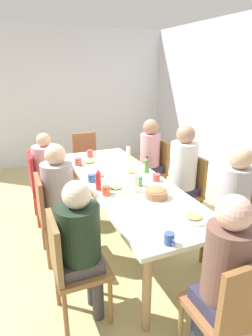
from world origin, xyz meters
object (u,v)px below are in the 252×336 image
Objects in this scene: chair_6 at (86,158)px; bowl_0 at (156,193)px; person_3 at (81,239)px; dining_table at (126,187)px; plate_0 at (131,172)px; cup_3 at (78,162)px; person_2 at (149,154)px; person_4 at (233,200)px; chair_5 at (187,188)px; chair_0 at (41,183)px; plate_3 at (99,176)px; bottle_3 at (136,182)px; cup_0 at (156,178)px; person_7 at (59,192)px; plate_1 at (90,162)px; chair_3 at (70,263)px; cup_5 at (92,178)px; person_1 at (224,270)px; chair_7 at (52,213)px; bottle_1 at (147,165)px; cup_4 at (90,154)px; chair_2 at (154,167)px; person_5 at (182,169)px; person_0 at (47,169)px; chair_4 at (238,221)px; cup_6 at (106,191)px; bottle_0 at (98,180)px; bottle_2 at (128,154)px; chair_1 at (231,309)px; plate_2 at (116,188)px; cup_1 at (139,181)px; plate_4 at (193,217)px.

chair_6 is 4.20× the size of bowl_0.
chair_6 is at bearing 163.96° from person_3.
plate_0 reaches higher than dining_table.
person_2 is at bearing 96.89° from cup_3.
chair_5 is (-0.83, 0.09, -0.23)m from person_4.
plate_3 is at bearing 43.14° from chair_0.
bottle_3 is (0.30, -0.02, 0.17)m from dining_table.
plate_3 is 0.64m from cup_0.
person_7 reaches higher than plate_1.
cup_5 is (-0.96, 0.46, 0.26)m from chair_3.
person_1 reaches higher than chair_7.
cup_5 reaches higher than plate_0.
cup_4 is at bearing -152.22° from bottle_1.
person_5 is at bearing -6.10° from chair_2.
person_0 reaches higher than chair_5.
chair_7 is (-0.83, -1.60, 0.00)m from chair_4.
bowl_0 is 1.92× the size of cup_6.
bottle_2 is (-0.66, 0.60, 0.01)m from bottle_0.
person_1 reaches higher than chair_3.
chair_2 is (-2.46, 0.80, 0.00)m from chair_1.
person_4 reaches higher than bottle_1.
bottle_2 reaches higher than plate_1.
bowl_0 is 0.75m from cup_5.
chair_2 is 1.00× the size of chair_4.
person_5 is 5.87× the size of bottle_3.
person_5 reaches higher than person_4.
plate_2 is 0.26m from cup_1.
dining_table is at bearing 132.83° from plate_2.
plate_4 is at bearing 11.41° from dining_table.
person_1 is 10.51× the size of cup_4.
chair_0 is 1.60m from chair_2.
person_5 reaches higher than bowl_0.
plate_0 is 1.00× the size of bottle_0.
cup_5 is at bearing -150.65° from plate_2.
bottle_0 is (-1.44, -0.34, 0.10)m from person_1.
chair_1 is 0.74m from plate_4.
chair_3 reaches higher than dining_table.
person_2 is 0.78m from bottle_1.
chair_3 is 1.52m from person_4.
chair_3 reaches higher than cup_3.
bottle_3 is (0.42, 0.33, 0.06)m from cup_5.
plate_3 is 1.95× the size of cup_5.
chair_1 is 7.95× the size of cup_1.
bowl_0 is 0.87× the size of bottle_2.
cup_3 is at bearing 166.71° from person_3.
plate_4 is at bearing 29.06° from chair_0.
cup_4 is at bearing 140.59° from cup_3.
person_3 is 1.34m from plate_0.
bottle_1 is at bearing 8.45° from bottle_2.
person_2 reaches higher than chair_0.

